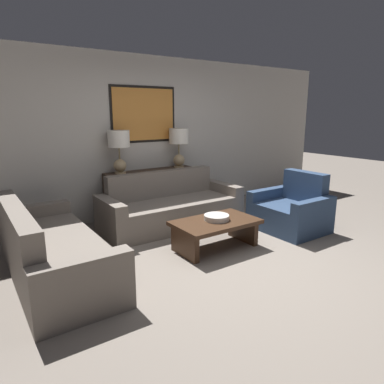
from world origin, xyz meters
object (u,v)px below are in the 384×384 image
Objects in this scene: table_lamp_left at (119,145)px; table_lamp_right at (179,142)px; couch_by_side at (51,252)px; armchair_near_back_wall at (291,211)px; couch_by_back_wall at (171,208)px; console_table at (152,193)px; coffee_table at (215,228)px; decorative_bowl at (217,217)px.

table_lamp_left and table_lamp_right have the same top height.
armchair_near_back_wall is (3.36, -0.44, 0.00)m from couch_by_side.
couch_by_back_wall is 2.09m from couch_by_side.
coffee_table is at bearing -90.00° from console_table.
couch_by_back_wall is 1.12m from decorative_bowl.
decorative_bowl is at bearing 176.80° from armchair_near_back_wall.
couch_by_side is at bearing 172.46° from armchair_near_back_wall.
console_table is 1.73m from decorative_bowl.
console_table is 1.75m from coffee_table.
table_lamp_right reaches higher than coffee_table.
table_lamp_left is at bearing 180.00° from table_lamp_right.
table_lamp_left reaches higher than couch_by_side.
table_lamp_right is 0.31× the size of couch_by_side.
decorative_bowl is (0.58, -1.73, -0.83)m from table_lamp_left.
decorative_bowl is 0.33× the size of armchair_near_back_wall.
table_lamp_left is at bearing 131.64° from couch_by_back_wall.
table_lamp_right is 2.07m from coffee_table.
coffee_table is at bearing -11.11° from couch_by_side.
table_lamp_right reaches higher than decorative_bowl.
coffee_table is 1.41m from armchair_near_back_wall.
coffee_table is 0.14m from decorative_bowl.
armchair_near_back_wall reaches higher than couch_by_side.
coffee_table is at bearing -89.99° from couch_by_back_wall.
couch_by_side is 3.39m from armchair_near_back_wall.
console_table is 0.72× the size of couch_by_side.
console_table is at bearing 90.91° from decorative_bowl.
table_lamp_left reaches higher than console_table.
coffee_table is 3.33× the size of decorative_bowl.
table_lamp_right reaches higher than couch_by_side.
table_lamp_left is 2.06× the size of decorative_bowl.
table_lamp_right is 2.22m from armchair_near_back_wall.
couch_by_back_wall is 1.84m from armchair_near_back_wall.
couch_by_side reaches higher than decorative_bowl.
console_table is 0.72× the size of couch_by_back_wall.
table_lamp_left is 1.10m from table_lamp_right.
console_table is at bearing 127.89° from armchair_near_back_wall.
console_table reaches higher than decorative_bowl.
table_lamp_left is 1.27m from couch_by_back_wall.
console_table is 1.00m from table_lamp_left.
armchair_near_back_wall reaches higher than decorative_bowl.
couch_by_side is 2.02m from decorative_bowl.
couch_by_back_wall is at bearing -90.00° from console_table.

